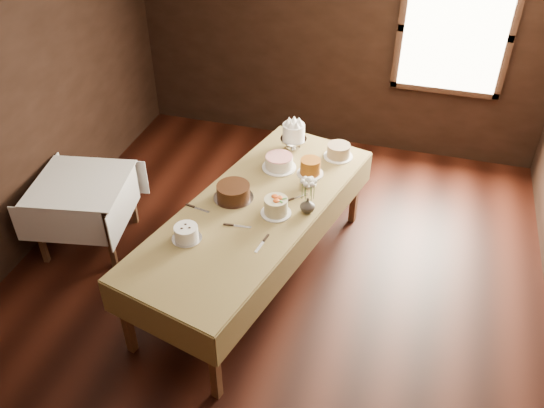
{
  "coord_description": "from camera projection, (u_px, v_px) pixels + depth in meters",
  "views": [
    {
      "loc": [
        1.1,
        -3.56,
        3.91
      ],
      "look_at": [
        0.0,
        0.2,
        0.95
      ],
      "focal_mm": 37.91,
      "sensor_mm": 36.0,
      "label": 1
    }
  ],
  "objects": [
    {
      "name": "cake_swirl",
      "position": [
        186.0,
        234.0,
        4.66
      ],
      "size": [
        0.27,
        0.27,
        0.13
      ],
      "color": "silver",
      "rests_on": "display_table"
    },
    {
      "name": "cake_server_a",
      "position": [
        242.0,
        226.0,
        4.82
      ],
      "size": [
        0.24,
        0.05,
        0.01
      ],
      "primitive_type": "cube",
      "rotation": [
        0.0,
        0.0,
        0.11
      ],
      "color": "silver",
      "rests_on": "display_table"
    },
    {
      "name": "flower_bouquet",
      "position": [
        308.0,
        187.0,
        4.84
      ],
      "size": [
        0.14,
        0.14,
        0.2
      ],
      "primitive_type": null,
      "color": "white",
      "rests_on": "flower_vase"
    },
    {
      "name": "cake_server_e",
      "position": [
        202.0,
        210.0,
        5.01
      ],
      "size": [
        0.24,
        0.07,
        0.01
      ],
      "primitive_type": "cube",
      "rotation": [
        0.0,
        0.0,
        -0.2
      ],
      "color": "silver",
      "rests_on": "display_table"
    },
    {
      "name": "side_table",
      "position": [
        81.0,
        189.0,
        5.59
      ],
      "size": [
        1.03,
        1.03,
        0.74
      ],
      "rotation": [
        0.0,
        0.0,
        0.18
      ],
      "color": "#472917",
      "rests_on": "ground"
    },
    {
      "name": "display_table",
      "position": [
        255.0,
        213.0,
        5.08
      ],
      "size": [
        1.71,
        2.92,
        0.85
      ],
      "rotation": [
        0.0,
        0.0,
        -0.25
      ],
      "color": "#472917",
      "rests_on": "ground"
    },
    {
      "name": "cake_caramel",
      "position": [
        310.0,
        173.0,
        5.25
      ],
      "size": [
        0.26,
        0.26,
        0.28
      ],
      "color": "white",
      "rests_on": "display_table"
    },
    {
      "name": "floor",
      "position": [
        266.0,
        298.0,
        5.33
      ],
      "size": [
        5.0,
        6.0,
        0.01
      ],
      "primitive_type": "cube",
      "color": "black",
      "rests_on": "ground"
    },
    {
      "name": "wall_back",
      "position": [
        339.0,
        37.0,
        6.79
      ],
      "size": [
        5.0,
        0.02,
        2.8
      ],
      "primitive_type": "cube",
      "color": "black",
      "rests_on": "ground"
    },
    {
      "name": "cake_meringue",
      "position": [
        294.0,
        137.0,
        5.75
      ],
      "size": [
        0.27,
        0.27,
        0.28
      ],
      "color": "silver",
      "rests_on": "display_table"
    },
    {
      "name": "window",
      "position": [
        455.0,
        33.0,
        6.33
      ],
      "size": [
        1.1,
        0.05,
        1.3
      ],
      "primitive_type": "cube",
      "color": "#FFEABF",
      "rests_on": "wall_back"
    },
    {
      "name": "cake_server_b",
      "position": [
        260.0,
        247.0,
        4.62
      ],
      "size": [
        0.06,
        0.24,
        0.01
      ],
      "primitive_type": "cube",
      "rotation": [
        0.0,
        0.0,
        -1.72
      ],
      "color": "silver",
      "rests_on": "display_table"
    },
    {
      "name": "cake_speckled",
      "position": [
        339.0,
        151.0,
        5.66
      ],
      "size": [
        0.31,
        0.31,
        0.14
      ],
      "color": "white",
      "rests_on": "display_table"
    },
    {
      "name": "cake_chocolate",
      "position": [
        233.0,
        192.0,
        5.11
      ],
      "size": [
        0.42,
        0.42,
        0.14
      ],
      "color": "silver",
      "rests_on": "display_table"
    },
    {
      "name": "flower_vase",
      "position": [
        307.0,
        205.0,
        4.95
      ],
      "size": [
        0.16,
        0.16,
        0.14
      ],
      "primitive_type": "imported",
      "rotation": [
        0.0,
        0.0,
        2.89
      ],
      "color": "#2D2823",
      "rests_on": "display_table"
    },
    {
      "name": "cake_server_d",
      "position": [
        301.0,
        196.0,
        5.17
      ],
      "size": [
        0.19,
        0.19,
        0.01
      ],
      "primitive_type": "cube",
      "rotation": [
        0.0,
        0.0,
        0.8
      ],
      "color": "silver",
      "rests_on": "display_table"
    },
    {
      "name": "cake_lattice",
      "position": [
        279.0,
        163.0,
        5.51
      ],
      "size": [
        0.36,
        0.36,
        0.12
      ],
      "color": "white",
      "rests_on": "display_table"
    },
    {
      "name": "cake_flowers",
      "position": [
        276.0,
        207.0,
        4.93
      ],
      "size": [
        0.27,
        0.27,
        0.16
      ],
      "color": "white",
      "rests_on": "display_table"
    }
  ]
}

